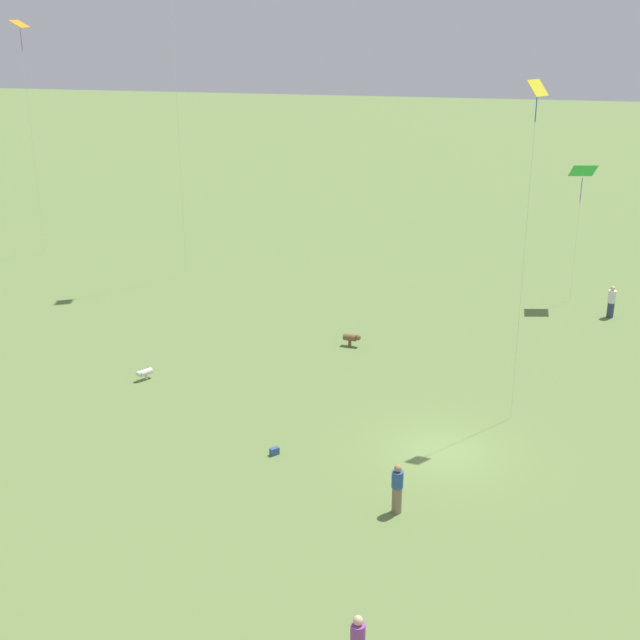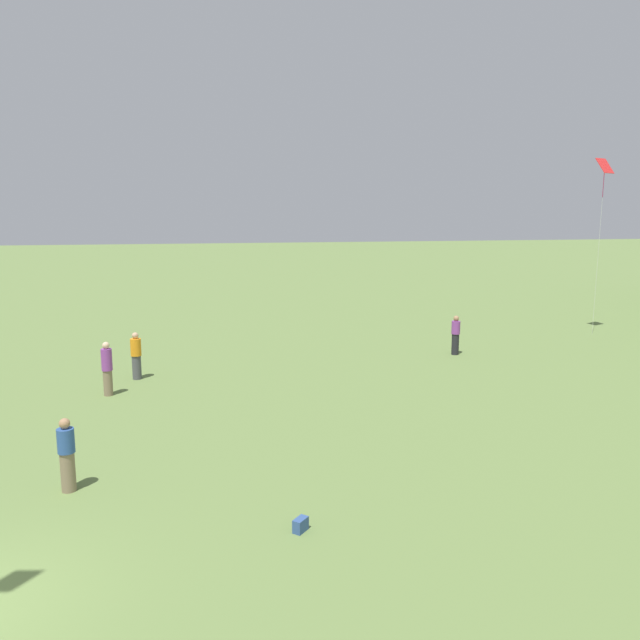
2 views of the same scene
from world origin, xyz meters
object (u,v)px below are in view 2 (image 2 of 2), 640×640
Objects in this scene: person_3 at (107,369)px; person_7 at (136,356)px; person_6 at (456,335)px; kite_3 at (604,172)px; picnic_bag_1 at (301,525)px; person_0 at (67,455)px.

person_7 is at bearing -167.36° from person_3.
kite_3 is at bearing 155.73° from person_6.
person_6 is 11.83m from kite_3.
kite_3 is (-4.04, 22.31, 7.28)m from person_7.
person_3 is 14.62m from person_6.
person_3 is 24.97m from kite_3.
person_3 is 0.21× the size of kite_3.
picnic_bag_1 is (13.76, -9.53, -0.73)m from person_6.
person_6 is (-10.86, 14.29, 0.02)m from person_0.
kite_3 is at bearing 104.49° from person_0.
kite_3 is (-2.79, 8.88, 7.30)m from person_6.
person_0 is 0.95× the size of person_7.
picnic_bag_1 is (10.51, 4.71, -0.81)m from person_3.
person_0 is 7.61m from person_3.
picnic_bag_1 is at bearing 118.13° from person_7.
person_7 is at bearing -162.69° from picnic_bag_1.
kite_3 is at bearing 131.95° from picnic_bag_1.
person_0 is 0.19× the size of kite_3.
person_0 is at bearing 34.52° from person_3.
person_7 is 13.13m from picnic_bag_1.
kite_3 reaches higher than person_3.
person_0 is 5.62m from picnic_bag_1.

